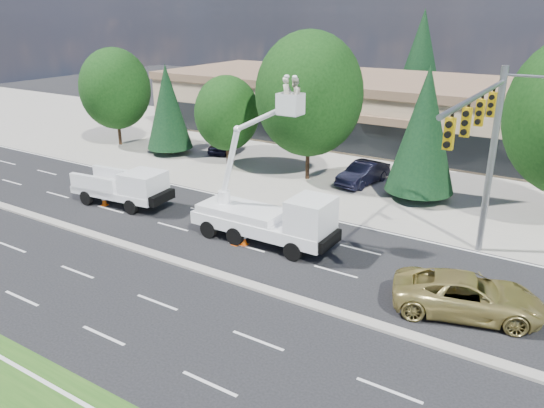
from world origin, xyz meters
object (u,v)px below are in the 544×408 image
Objects in this scene: signal_mast at (486,140)px; bucket_truck at (272,211)px; minivan at (468,295)px; utility_pickup at (126,191)px.

signal_mast is 1.18× the size of bucket_truck.
utility_pickup is at bearing 69.47° from minivan.
signal_mast reaches higher than minivan.
bucket_truck is at bearing -5.81° from utility_pickup.
signal_mast is at bearing 16.81° from bucket_truck.
minivan is (0.87, -4.24, -5.26)m from signal_mast.
minivan is at bearing -9.61° from utility_pickup.
bucket_truck is at bearing -162.73° from signal_mast.
utility_pickup is at bearing -171.92° from signal_mast.
signal_mast is 1.64× the size of utility_pickup.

